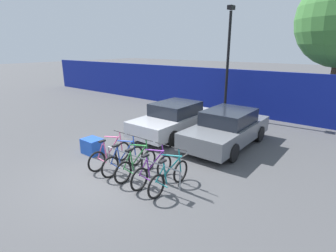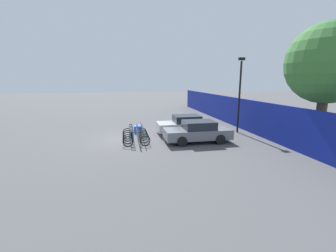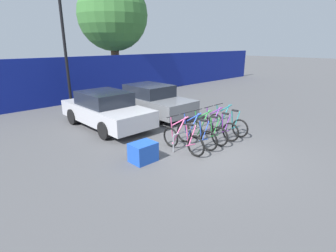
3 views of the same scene
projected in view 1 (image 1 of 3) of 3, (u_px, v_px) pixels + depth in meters
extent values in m
plane|color=#4C4C4F|center=(109.00, 177.00, 7.80)|extent=(120.00, 120.00, 0.00)
cube|color=navy|center=(242.00, 93.00, 14.58)|extent=(36.00, 0.16, 2.50)
cylinder|color=gray|center=(140.00, 158.00, 7.75)|extent=(2.90, 0.04, 0.04)
cylinder|color=gray|center=(109.00, 155.00, 8.69)|extent=(0.04, 0.04, 0.55)
cylinder|color=gray|center=(180.00, 181.00, 6.97)|extent=(0.04, 0.04, 0.55)
torus|color=black|center=(97.00, 162.00, 8.02)|extent=(0.06, 0.66, 0.66)
torus|color=black|center=(122.00, 151.00, 8.81)|extent=(0.06, 0.66, 0.66)
cylinder|color=#E55993|center=(113.00, 146.00, 8.44)|extent=(0.60, 0.04, 0.76)
cylinder|color=#E55993|center=(112.00, 137.00, 8.31)|extent=(0.68, 0.04, 0.16)
cylinder|color=#E55993|center=(105.00, 150.00, 8.20)|extent=(0.14, 0.04, 0.63)
cylinder|color=#E55993|center=(100.00, 152.00, 8.05)|extent=(0.32, 0.03, 0.58)
cylinder|color=#E55993|center=(102.00, 160.00, 8.18)|extent=(0.40, 0.03, 0.08)
cylinder|color=#E55993|center=(121.00, 142.00, 8.68)|extent=(0.12, 0.04, 0.69)
cylinder|color=black|center=(119.00, 132.00, 8.54)|extent=(0.52, 0.03, 0.03)
cube|color=black|center=(102.00, 141.00, 8.04)|extent=(0.10, 0.22, 0.05)
torus|color=black|center=(110.00, 167.00, 7.65)|extent=(0.06, 0.66, 0.66)
torus|color=black|center=(136.00, 156.00, 8.44)|extent=(0.06, 0.66, 0.66)
cylinder|color=#284CB7|center=(127.00, 150.00, 8.07)|extent=(0.60, 0.04, 0.76)
cylinder|color=#284CB7|center=(125.00, 141.00, 7.94)|extent=(0.68, 0.04, 0.16)
cylinder|color=#284CB7|center=(119.00, 155.00, 7.83)|extent=(0.14, 0.04, 0.63)
cylinder|color=#284CB7|center=(113.00, 157.00, 7.68)|extent=(0.32, 0.03, 0.58)
cylinder|color=#284CB7|center=(115.00, 166.00, 7.81)|extent=(0.40, 0.03, 0.08)
cylinder|color=#284CB7|center=(134.00, 146.00, 8.31)|extent=(0.12, 0.04, 0.69)
cylinder|color=black|center=(133.00, 136.00, 8.17)|extent=(0.52, 0.03, 0.03)
cube|color=black|center=(116.00, 146.00, 7.67)|extent=(0.10, 0.22, 0.05)
torus|color=black|center=(123.00, 173.00, 7.32)|extent=(0.06, 0.66, 0.66)
torus|color=black|center=(148.00, 160.00, 8.11)|extent=(0.06, 0.66, 0.66)
cylinder|color=#288438|center=(140.00, 154.00, 7.74)|extent=(0.60, 0.04, 0.76)
cylinder|color=#288438|center=(138.00, 145.00, 7.61)|extent=(0.68, 0.04, 0.16)
cylinder|color=#288438|center=(132.00, 160.00, 7.51)|extent=(0.14, 0.04, 0.63)
cylinder|color=#288438|center=(127.00, 162.00, 7.35)|extent=(0.32, 0.03, 0.58)
cylinder|color=#288438|center=(128.00, 171.00, 7.48)|extent=(0.40, 0.03, 0.08)
cylinder|color=#288438|center=(147.00, 150.00, 7.98)|extent=(0.12, 0.04, 0.69)
cylinder|color=black|center=(146.00, 140.00, 7.84)|extent=(0.52, 0.03, 0.03)
cube|color=black|center=(129.00, 150.00, 7.34)|extent=(0.10, 0.22, 0.05)
torus|color=black|center=(139.00, 179.00, 6.95)|extent=(0.06, 0.66, 0.66)
torus|color=black|center=(164.00, 166.00, 7.74)|extent=(0.06, 0.66, 0.66)
cylinder|color=#752D99|center=(156.00, 160.00, 7.37)|extent=(0.60, 0.04, 0.76)
cylinder|color=#752D99|center=(155.00, 150.00, 7.24)|extent=(0.68, 0.04, 0.16)
cylinder|color=#752D99|center=(148.00, 166.00, 7.13)|extent=(0.14, 0.04, 0.63)
cylinder|color=#752D99|center=(143.00, 168.00, 6.98)|extent=(0.32, 0.03, 0.58)
cylinder|color=#752D99|center=(145.00, 177.00, 7.11)|extent=(0.40, 0.03, 0.08)
cylinder|color=#752D99|center=(163.00, 156.00, 7.61)|extent=(0.12, 0.04, 0.69)
cylinder|color=black|center=(162.00, 144.00, 7.47)|extent=(0.52, 0.03, 0.03)
cube|color=black|center=(145.00, 156.00, 6.97)|extent=(0.10, 0.22, 0.05)
torus|color=black|center=(156.00, 186.00, 6.60)|extent=(0.06, 0.66, 0.66)
torus|color=black|center=(181.00, 171.00, 7.39)|extent=(0.06, 0.66, 0.66)
cylinder|color=#197A7F|center=(173.00, 166.00, 7.02)|extent=(0.60, 0.04, 0.76)
cylinder|color=#197A7F|center=(172.00, 156.00, 6.89)|extent=(0.68, 0.04, 0.16)
cylinder|color=#197A7F|center=(165.00, 172.00, 6.78)|extent=(0.14, 0.04, 0.63)
cylinder|color=#197A7F|center=(160.00, 174.00, 6.63)|extent=(0.32, 0.03, 0.58)
cylinder|color=#197A7F|center=(161.00, 184.00, 6.76)|extent=(0.40, 0.03, 0.08)
cylinder|color=#197A7F|center=(180.00, 161.00, 7.26)|extent=(0.12, 0.04, 0.69)
cylinder|color=black|center=(179.00, 149.00, 7.12)|extent=(0.52, 0.03, 0.03)
cube|color=black|center=(163.00, 161.00, 6.62)|extent=(0.10, 0.22, 0.05)
cube|color=#B7B7BC|center=(174.00, 122.00, 11.43)|extent=(1.80, 4.27, 0.62)
cube|color=#1E232D|center=(176.00, 108.00, 11.35)|extent=(1.58, 1.96, 0.52)
cylinder|color=black|center=(175.00, 118.00, 12.94)|extent=(0.20, 0.64, 0.64)
cylinder|color=black|center=(205.00, 124.00, 11.93)|extent=(0.20, 0.64, 0.64)
cylinder|color=black|center=(140.00, 130.00, 11.08)|extent=(0.20, 0.64, 0.64)
cylinder|color=black|center=(173.00, 138.00, 10.07)|extent=(0.20, 0.64, 0.64)
cube|color=slate|center=(227.00, 132.00, 10.11)|extent=(1.80, 4.33, 0.62)
cube|color=#1E232D|center=(229.00, 117.00, 10.02)|extent=(1.58, 1.99, 0.52)
cylinder|color=black|center=(221.00, 126.00, 11.63)|extent=(0.20, 0.64, 0.64)
cylinder|color=black|center=(259.00, 134.00, 10.62)|extent=(0.20, 0.64, 0.64)
cylinder|color=black|center=(190.00, 142.00, 9.74)|extent=(0.20, 0.64, 0.64)
cylinder|color=black|center=(233.00, 153.00, 8.73)|extent=(0.20, 0.64, 0.64)
cylinder|color=black|center=(227.00, 67.00, 13.69)|extent=(0.14, 0.14, 5.40)
cube|color=black|center=(231.00, 7.00, 12.86)|extent=(0.24, 0.44, 0.20)
cube|color=blue|center=(92.00, 146.00, 9.43)|extent=(0.70, 0.56, 0.55)
cylinder|color=brown|center=(334.00, 89.00, 13.37)|extent=(0.55, 0.55, 3.24)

